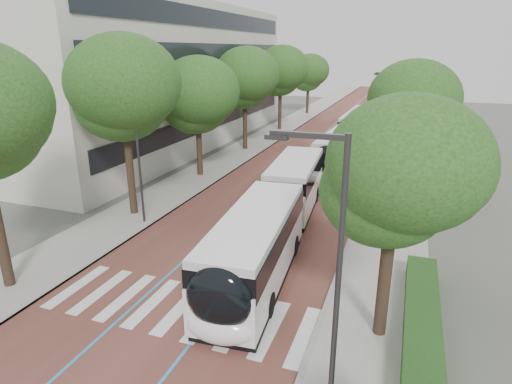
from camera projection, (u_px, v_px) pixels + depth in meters
ground at (162, 322)px, 15.99m from camera, size 160.00×160.00×0.00m
road at (339, 133)px, 51.66m from camera, size 11.00×140.00×0.02m
sidewalk_left at (279, 129)px, 54.06m from camera, size 4.00×140.00×0.12m
sidewalk_right at (404, 137)px, 49.24m from camera, size 4.00×140.00×0.12m
kerb_left at (294, 130)px, 53.45m from camera, size 0.20×140.00×0.14m
kerb_right at (387, 136)px, 49.85m from camera, size 0.20×140.00×0.14m
zebra_crossing at (180, 308)px, 16.81m from camera, size 10.55×3.60×0.01m
lane_line_left at (326, 132)px, 52.17m from camera, size 0.12×126.00×0.01m
lane_line_right at (352, 134)px, 51.14m from camera, size 0.12×126.00×0.01m
office_building at (139, 76)px, 44.99m from camera, size 18.11×40.00×14.00m
hedge at (422, 370)px, 12.90m from camera, size 1.20×14.00×0.80m
streetlight_near at (330, 277)px, 9.66m from camera, size 1.82×0.20×8.00m
streetlight_far at (392, 118)px, 31.95m from camera, size 1.82×0.20×8.00m
lamp_post_left at (138, 155)px, 23.77m from camera, size 0.14×0.14×8.00m
trees_left at (234, 84)px, 38.84m from camera, size 6.36×60.69×10.04m
trees_right at (409, 102)px, 32.14m from camera, size 5.27×47.14×8.65m
lead_bus at (275, 216)px, 21.73m from camera, size 3.99×18.54×3.20m
bus_queued_0 at (342, 150)px, 35.86m from camera, size 3.09×12.50×3.20m
bus_queued_1 at (358, 127)px, 46.80m from camera, size 2.83×12.46×3.20m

